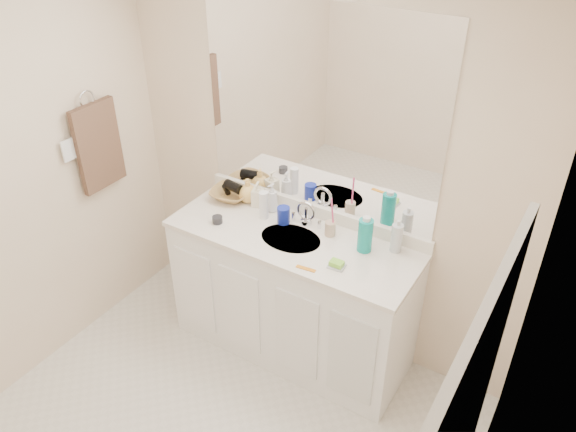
# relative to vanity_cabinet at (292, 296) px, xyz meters

# --- Properties ---
(wall_back) EXTENTS (2.60, 0.02, 2.40)m
(wall_back) POSITION_rel_vanity_cabinet_xyz_m (0.00, 0.28, 0.77)
(wall_back) COLOR #F5DEC0
(wall_back) RESTS_ON floor
(wall_right) EXTENTS (0.02, 2.60, 2.40)m
(wall_right) POSITION_rel_vanity_cabinet_xyz_m (1.30, -1.02, 0.77)
(wall_right) COLOR #F5DEC0
(wall_right) RESTS_ON floor
(vanity_cabinet) EXTENTS (1.50, 0.55, 0.85)m
(vanity_cabinet) POSITION_rel_vanity_cabinet_xyz_m (0.00, 0.00, 0.00)
(vanity_cabinet) COLOR white
(vanity_cabinet) RESTS_ON floor
(countertop) EXTENTS (1.52, 0.57, 0.03)m
(countertop) POSITION_rel_vanity_cabinet_xyz_m (0.00, 0.00, 0.44)
(countertop) COLOR white
(countertop) RESTS_ON vanity_cabinet
(backsplash) EXTENTS (1.52, 0.03, 0.08)m
(backsplash) POSITION_rel_vanity_cabinet_xyz_m (0.00, 0.26, 0.50)
(backsplash) COLOR white
(backsplash) RESTS_ON countertop
(sink_basin) EXTENTS (0.37, 0.37, 0.02)m
(sink_basin) POSITION_rel_vanity_cabinet_xyz_m (0.00, -0.02, 0.44)
(sink_basin) COLOR beige
(sink_basin) RESTS_ON countertop
(faucet) EXTENTS (0.02, 0.02, 0.11)m
(faucet) POSITION_rel_vanity_cabinet_xyz_m (0.00, 0.16, 0.51)
(faucet) COLOR silver
(faucet) RESTS_ON countertop
(mirror) EXTENTS (1.48, 0.01, 1.20)m
(mirror) POSITION_rel_vanity_cabinet_xyz_m (0.00, 0.27, 1.14)
(mirror) COLOR white
(mirror) RESTS_ON wall_back
(blue_mug) EXTENTS (0.10, 0.10, 0.11)m
(blue_mug) POSITION_rel_vanity_cabinet_xyz_m (-0.12, 0.10, 0.51)
(blue_mug) COLOR #1728A1
(blue_mug) RESTS_ON countertop
(tan_cup) EXTENTS (0.07, 0.07, 0.09)m
(tan_cup) POSITION_rel_vanity_cabinet_xyz_m (0.18, 0.13, 0.50)
(tan_cup) COLOR #C9AA8D
(tan_cup) RESTS_ON countertop
(toothbrush) EXTENTS (0.02, 0.04, 0.21)m
(toothbrush) POSITION_rel_vanity_cabinet_xyz_m (0.19, 0.13, 0.60)
(toothbrush) COLOR #FF4382
(toothbrush) RESTS_ON tan_cup
(mouthwash_bottle) EXTENTS (0.10, 0.10, 0.20)m
(mouthwash_bottle) POSITION_rel_vanity_cabinet_xyz_m (0.41, 0.10, 0.55)
(mouthwash_bottle) COLOR #0C958E
(mouthwash_bottle) RESTS_ON countertop
(clear_pump_bottle) EXTENTS (0.08, 0.08, 0.17)m
(clear_pump_bottle) POSITION_rel_vanity_cabinet_xyz_m (0.57, 0.19, 0.54)
(clear_pump_bottle) COLOR silver
(clear_pump_bottle) RESTS_ON countertop
(soap_dish) EXTENTS (0.09, 0.08, 0.01)m
(soap_dish) POSITION_rel_vanity_cabinet_xyz_m (0.35, -0.12, 0.46)
(soap_dish) COLOR silver
(soap_dish) RESTS_ON countertop
(green_soap) EXTENTS (0.07, 0.05, 0.03)m
(green_soap) POSITION_rel_vanity_cabinet_xyz_m (0.35, -0.12, 0.48)
(green_soap) COLOR #83D834
(green_soap) RESTS_ON soap_dish
(orange_comb) EXTENTS (0.11, 0.04, 0.00)m
(orange_comb) POSITION_rel_vanity_cabinet_xyz_m (0.22, -0.22, 0.46)
(orange_comb) COLOR orange
(orange_comb) RESTS_ON countertop
(dark_jar) EXTENTS (0.07, 0.07, 0.04)m
(dark_jar) POSITION_rel_vanity_cabinet_xyz_m (-0.46, -0.11, 0.48)
(dark_jar) COLOR #27272C
(dark_jar) RESTS_ON countertop
(extra_white_bottle) EXTENTS (0.07, 0.07, 0.18)m
(extra_white_bottle) POSITION_rel_vanity_cabinet_xyz_m (-0.26, 0.08, 0.54)
(extra_white_bottle) COLOR white
(extra_white_bottle) RESTS_ON countertop
(soap_bottle_white) EXTENTS (0.09, 0.09, 0.19)m
(soap_bottle_white) POSITION_rel_vanity_cabinet_xyz_m (-0.26, 0.18, 0.55)
(soap_bottle_white) COLOR white
(soap_bottle_white) RESTS_ON countertop
(soap_bottle_cream) EXTENTS (0.09, 0.10, 0.17)m
(soap_bottle_cream) POSITION_rel_vanity_cabinet_xyz_m (-0.37, 0.18, 0.54)
(soap_bottle_cream) COLOR #F8ECCA
(soap_bottle_cream) RESTS_ON countertop
(soap_bottle_yellow) EXTENTS (0.16, 0.16, 0.16)m
(soap_bottle_yellow) POSITION_rel_vanity_cabinet_xyz_m (-0.45, 0.19, 0.53)
(soap_bottle_yellow) COLOR #F6C25F
(soap_bottle_yellow) RESTS_ON countertop
(wicker_basket) EXTENTS (0.30, 0.30, 0.06)m
(wicker_basket) POSITION_rel_vanity_cabinet_xyz_m (-0.57, 0.17, 0.49)
(wicker_basket) COLOR #A17841
(wicker_basket) RESTS_ON countertop
(hair_dryer) EXTENTS (0.14, 0.09, 0.06)m
(hair_dryer) POSITION_rel_vanity_cabinet_xyz_m (-0.55, 0.17, 0.54)
(hair_dryer) COLOR black
(hair_dryer) RESTS_ON wicker_basket
(towel_ring) EXTENTS (0.01, 0.11, 0.11)m
(towel_ring) POSITION_rel_vanity_cabinet_xyz_m (-1.27, -0.25, 1.12)
(towel_ring) COLOR silver
(towel_ring) RESTS_ON wall_left
(hand_towel) EXTENTS (0.04, 0.32, 0.55)m
(hand_towel) POSITION_rel_vanity_cabinet_xyz_m (-1.25, -0.25, 0.82)
(hand_towel) COLOR #39281E
(hand_towel) RESTS_ON towel_ring
(switch_plate) EXTENTS (0.01, 0.08, 0.13)m
(switch_plate) POSITION_rel_vanity_cabinet_xyz_m (-1.27, -0.45, 0.88)
(switch_plate) COLOR white
(switch_plate) RESTS_ON wall_left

